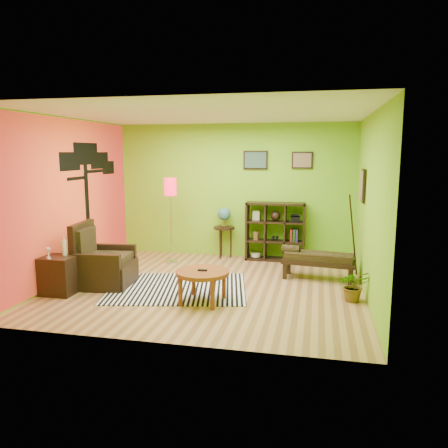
% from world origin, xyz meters
% --- Properties ---
extents(ground, '(5.00, 5.00, 0.00)m').
position_xyz_m(ground, '(0.00, 0.00, 0.00)').
color(ground, tan).
rests_on(ground, ground).
extents(room_shell, '(5.04, 4.54, 2.82)m').
position_xyz_m(room_shell, '(-0.09, 0.01, 1.80)').
color(room_shell, '#7EC821').
rests_on(room_shell, ground).
extents(zebra_rug, '(2.51, 2.13, 0.01)m').
position_xyz_m(zebra_rug, '(-0.48, -0.21, 0.01)').
color(zebra_rug, white).
rests_on(zebra_rug, ground).
extents(coffee_table, '(0.79, 0.79, 0.50)m').
position_xyz_m(coffee_table, '(0.11, -0.79, 0.42)').
color(coffee_table, brown).
rests_on(coffee_table, ground).
extents(armchair, '(0.95, 0.96, 1.06)m').
position_xyz_m(armchair, '(-1.77, -0.29, 0.32)').
color(armchair, black).
rests_on(armchair, ground).
extents(side_cabinet, '(0.51, 0.46, 0.91)m').
position_xyz_m(side_cabinet, '(-2.20, -0.86, 0.31)').
color(side_cabinet, black).
rests_on(side_cabinet, ground).
extents(floor_lamp, '(0.26, 0.26, 1.71)m').
position_xyz_m(floor_lamp, '(-1.13, 1.41, 1.38)').
color(floor_lamp, silver).
rests_on(floor_lamp, ground).
extents(globe_table, '(0.44, 0.44, 1.07)m').
position_xyz_m(globe_table, '(-0.17, 2.04, 0.81)').
color(globe_table, black).
rests_on(globe_table, ground).
extents(cube_shelf, '(1.20, 0.35, 1.20)m').
position_xyz_m(cube_shelf, '(0.91, 2.03, 0.60)').
color(cube_shelf, black).
rests_on(cube_shelf, ground).
extents(bench, '(1.30, 0.61, 0.58)m').
position_xyz_m(bench, '(1.74, 0.80, 0.37)').
color(bench, black).
rests_on(bench, ground).
extents(potted_plant, '(0.49, 0.53, 0.38)m').
position_xyz_m(potted_plant, '(2.30, -0.25, 0.19)').
color(potted_plant, '#26661E').
rests_on(potted_plant, ground).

